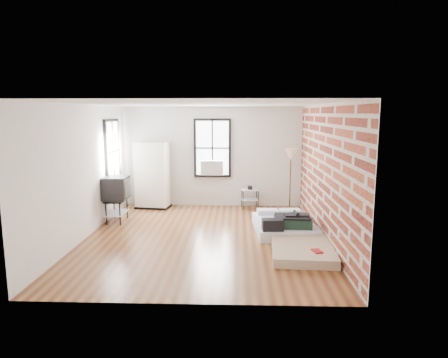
{
  "coord_description": "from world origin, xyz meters",
  "views": [
    {
      "loc": [
        0.72,
        -8.15,
        2.62
      ],
      "look_at": [
        0.42,
        0.3,
        1.22
      ],
      "focal_mm": 32.0,
      "sensor_mm": 36.0,
      "label": 1
    }
  ],
  "objects_px": {
    "wardrobe": "(152,176)",
    "side_table": "(250,193)",
    "mattress_main": "(284,225)",
    "floor_lamp": "(291,157)",
    "mattress_bare": "(299,239)",
    "tv_stand": "(116,189)"
  },
  "relations": [
    {
      "from": "wardrobe",
      "to": "floor_lamp",
      "type": "height_order",
      "value": "wardrobe"
    },
    {
      "from": "mattress_main",
      "to": "floor_lamp",
      "type": "relative_size",
      "value": 1.07
    },
    {
      "from": "wardrobe",
      "to": "floor_lamp",
      "type": "xyz_separation_m",
      "value": [
        3.8,
        -0.0,
        0.52
      ]
    },
    {
      "from": "mattress_bare",
      "to": "tv_stand",
      "type": "relative_size",
      "value": 1.97
    },
    {
      "from": "wardrobe",
      "to": "side_table",
      "type": "height_order",
      "value": "wardrobe"
    },
    {
      "from": "mattress_main",
      "to": "side_table",
      "type": "xyz_separation_m",
      "value": [
        -0.69,
        2.21,
        0.27
      ]
    },
    {
      "from": "floor_lamp",
      "to": "side_table",
      "type": "bearing_deg",
      "value": 176.35
    },
    {
      "from": "tv_stand",
      "to": "mattress_main",
      "type": "bearing_deg",
      "value": -10.65
    },
    {
      "from": "tv_stand",
      "to": "floor_lamp",
      "type": "bearing_deg",
      "value": 17.54
    },
    {
      "from": "mattress_main",
      "to": "floor_lamp",
      "type": "height_order",
      "value": "floor_lamp"
    },
    {
      "from": "mattress_bare",
      "to": "tv_stand",
      "type": "distance_m",
      "value": 4.52
    },
    {
      "from": "wardrobe",
      "to": "tv_stand",
      "type": "distance_m",
      "value": 1.57
    },
    {
      "from": "wardrobe",
      "to": "side_table",
      "type": "bearing_deg",
      "value": 9.34
    },
    {
      "from": "wardrobe",
      "to": "floor_lamp",
      "type": "distance_m",
      "value": 3.84
    },
    {
      "from": "mattress_bare",
      "to": "mattress_main",
      "type": "bearing_deg",
      "value": 104.14
    },
    {
      "from": "tv_stand",
      "to": "wardrobe",
      "type": "bearing_deg",
      "value": 67.93
    },
    {
      "from": "mattress_main",
      "to": "tv_stand",
      "type": "xyz_separation_m",
      "value": [
        -3.96,
        0.67,
        0.65
      ]
    },
    {
      "from": "floor_lamp",
      "to": "mattress_main",
      "type": "bearing_deg",
      "value": -100.69
    },
    {
      "from": "wardrobe",
      "to": "tv_stand",
      "type": "bearing_deg",
      "value": -103.23
    },
    {
      "from": "mattress_bare",
      "to": "wardrobe",
      "type": "relative_size",
      "value": 1.2
    },
    {
      "from": "wardrobe",
      "to": "floor_lamp",
      "type": "relative_size",
      "value": 1.1
    },
    {
      "from": "mattress_bare",
      "to": "side_table",
      "type": "bearing_deg",
      "value": 108.77
    }
  ]
}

